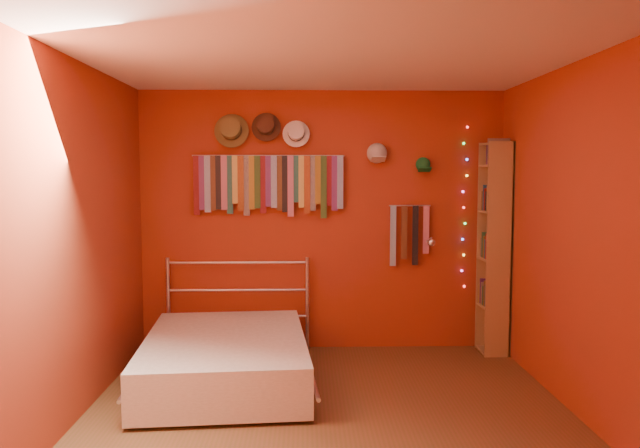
{
  "coord_description": "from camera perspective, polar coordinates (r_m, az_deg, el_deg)",
  "views": [
    {
      "loc": [
        -0.16,
        -4.27,
        1.72
      ],
      "look_at": [
        -0.04,
        0.9,
        1.29
      ],
      "focal_mm": 35.0,
      "sensor_mm": 36.0,
      "label": 1
    }
  ],
  "objects": [
    {
      "name": "ground",
      "position": [
        4.61,
        0.82,
        -17.15
      ],
      "size": [
        3.5,
        3.5,
        0.0
      ],
      "primitive_type": "plane",
      "color": "brown",
      "rests_on": "ground"
    },
    {
      "name": "fedora_white",
      "position": [
        5.94,
        -2.2,
        8.33
      ],
      "size": [
        0.26,
        0.14,
        0.25
      ],
      "rotation": [
        1.36,
        0.0,
        0.0
      ],
      "color": "white",
      "rests_on": "back_wall"
    },
    {
      "name": "cap_white",
      "position": [
        6.01,
        5.23,
        6.44
      ],
      "size": [
        0.19,
        0.23,
        0.19
      ],
      "color": "beige",
      "rests_on": "back_wall"
    },
    {
      "name": "fairy_lights",
      "position": [
        6.19,
        13.07,
        1.47
      ],
      "size": [
        0.06,
        0.02,
        1.57
      ],
      "color": "#FF3333",
      "rests_on": "back_wall"
    },
    {
      "name": "reading_lamp",
      "position": [
        5.93,
        10.08,
        -1.66
      ],
      "size": [
        0.07,
        0.32,
        0.09
      ],
      "color": "silver",
      "rests_on": "back_wall"
    },
    {
      "name": "right_wall",
      "position": [
        4.71,
        22.66,
        -1.34
      ],
      "size": [
        0.02,
        3.5,
        2.5
      ],
      "primitive_type": "cube",
      "color": "#903617",
      "rests_on": "ground"
    },
    {
      "name": "fedora_brown",
      "position": [
        5.96,
        -4.96,
        8.92
      ],
      "size": [
        0.28,
        0.15,
        0.27
      ],
      "rotation": [
        1.36,
        0.0,
        0.0
      ],
      "color": "#422517",
      "rests_on": "back_wall"
    },
    {
      "name": "tie_rack",
      "position": [
        5.97,
        -4.77,
        3.85
      ],
      "size": [
        1.45,
        0.03,
        0.6
      ],
      "color": "silver",
      "rests_on": "back_wall"
    },
    {
      "name": "ceiling",
      "position": [
        4.35,
        0.86,
        15.1
      ],
      "size": [
        3.5,
        3.5,
        0.02
      ],
      "primitive_type": "cube",
      "color": "white",
      "rests_on": "back_wall"
    },
    {
      "name": "bookshelf",
      "position": [
        6.12,
        15.98,
        -2.01
      ],
      "size": [
        0.25,
        0.34,
        2.0
      ],
      "color": "#A8804B",
      "rests_on": "ground"
    },
    {
      "name": "bed",
      "position": [
        5.24,
        -8.62,
        -12.02
      ],
      "size": [
        1.51,
        1.92,
        0.91
      ],
      "rotation": [
        0.0,
        0.0,
        0.08
      ],
      "color": "silver",
      "rests_on": "ground"
    },
    {
      "name": "small_tie_rack",
      "position": [
        6.07,
        8.14,
        -0.69
      ],
      "size": [
        0.4,
        0.03,
        0.59
      ],
      "color": "silver",
      "rests_on": "back_wall"
    },
    {
      "name": "fedora_olive",
      "position": [
        5.98,
        -8.13,
        8.55
      ],
      "size": [
        0.33,
        0.18,
        0.32
      ],
      "rotation": [
        1.36,
        0.0,
        0.0
      ],
      "color": "brown",
      "rests_on": "back_wall"
    },
    {
      "name": "cap_green",
      "position": [
        6.08,
        9.4,
        5.38
      ],
      "size": [
        0.16,
        0.2,
        0.16
      ],
      "color": "#19712F",
      "rests_on": "back_wall"
    },
    {
      "name": "left_wall",
      "position": [
        4.58,
        -21.6,
        -1.46
      ],
      "size": [
        0.02,
        3.5,
        2.5
      ],
      "primitive_type": "cube",
      "color": "#903617",
      "rests_on": "ground"
    },
    {
      "name": "back_wall",
      "position": [
        6.04,
        0.21,
        0.3
      ],
      "size": [
        3.5,
        0.02,
        2.5
      ],
      "primitive_type": "cube",
      "color": "#903617",
      "rests_on": "ground"
    }
  ]
}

